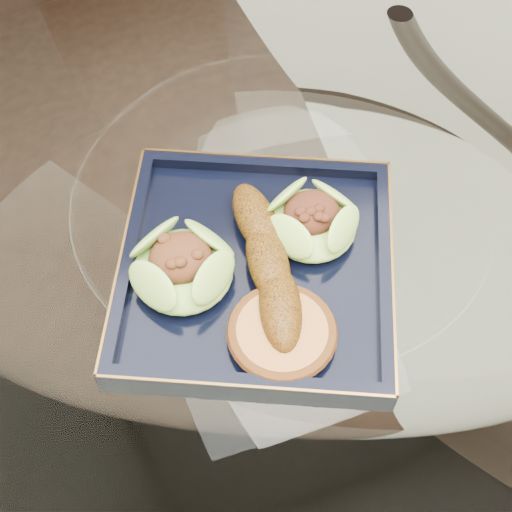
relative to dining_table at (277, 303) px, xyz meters
name	(u,v)px	position (x,y,z in m)	size (l,w,h in m)	color
ground	(269,452)	(0.00, 0.00, -0.60)	(4.00, 4.00, 0.00)	beige
dining_table	(277,303)	(0.00, 0.00, 0.00)	(1.13, 1.13, 0.77)	white
dining_chair	(114,112)	(-0.11, 0.40, -0.01)	(0.48, 0.48, 1.06)	#311A10
navy_plate	(256,272)	(-0.05, -0.05, 0.17)	(0.27, 0.27, 0.02)	black
lettuce_wrap_left	(183,268)	(-0.12, -0.04, 0.20)	(0.10, 0.10, 0.04)	#53912A
lettuce_wrap_right	(312,222)	(0.02, -0.03, 0.20)	(0.09, 0.09, 0.03)	#67A02E
roasted_plantain	(268,262)	(-0.04, -0.06, 0.20)	(0.19, 0.04, 0.04)	#683E0A
crumb_patty	(282,333)	(-0.05, -0.13, 0.19)	(0.09, 0.09, 0.02)	#A96C38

